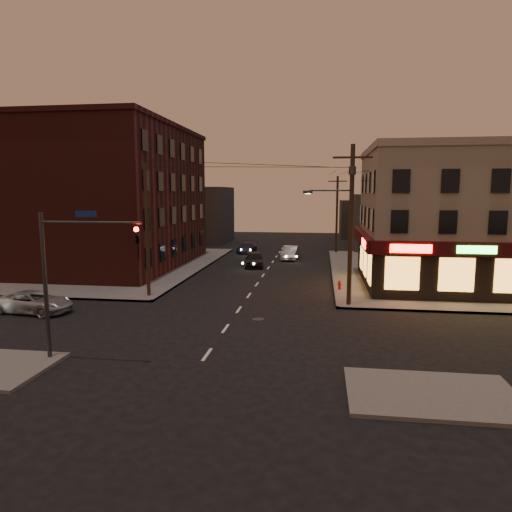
% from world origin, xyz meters
% --- Properties ---
extents(ground, '(120.00, 120.00, 0.00)m').
position_xyz_m(ground, '(0.00, 0.00, 0.00)').
color(ground, black).
rests_on(ground, ground).
extents(sidewalk_ne, '(24.00, 28.00, 0.15)m').
position_xyz_m(sidewalk_ne, '(18.00, 19.00, 0.07)').
color(sidewalk_ne, '#514F4C').
rests_on(sidewalk_ne, ground).
extents(sidewalk_nw, '(24.00, 28.00, 0.15)m').
position_xyz_m(sidewalk_nw, '(-18.00, 19.00, 0.07)').
color(sidewalk_nw, '#514F4C').
rests_on(sidewalk_nw, ground).
extents(pizza_building, '(15.85, 12.85, 10.50)m').
position_xyz_m(pizza_building, '(15.93, 13.43, 5.35)').
color(pizza_building, gray).
rests_on(pizza_building, sidewalk_ne).
extents(brick_apartment, '(12.00, 20.00, 13.00)m').
position_xyz_m(brick_apartment, '(-14.50, 19.00, 6.65)').
color(brick_apartment, '#471917').
rests_on(brick_apartment, sidewalk_nw).
extents(bg_building_ne_a, '(10.00, 12.00, 7.00)m').
position_xyz_m(bg_building_ne_a, '(14.00, 38.00, 3.50)').
color(bg_building_ne_a, '#3F3D3A').
rests_on(bg_building_ne_a, ground).
extents(bg_building_nw, '(9.00, 10.00, 8.00)m').
position_xyz_m(bg_building_nw, '(-13.00, 42.00, 4.00)').
color(bg_building_nw, '#3F3D3A').
rests_on(bg_building_nw, ground).
extents(bg_building_ne_b, '(8.00, 8.00, 6.00)m').
position_xyz_m(bg_building_ne_b, '(12.00, 52.00, 3.00)').
color(bg_building_ne_b, '#3F3D3A').
rests_on(bg_building_ne_b, ground).
extents(utility_pole_main, '(4.20, 0.44, 10.00)m').
position_xyz_m(utility_pole_main, '(6.68, 5.80, 5.76)').
color(utility_pole_main, '#382619').
rests_on(utility_pole_main, sidewalk_ne).
extents(utility_pole_far, '(0.26, 0.26, 9.00)m').
position_xyz_m(utility_pole_far, '(6.80, 32.00, 4.65)').
color(utility_pole_far, '#382619').
rests_on(utility_pole_far, sidewalk_ne).
extents(utility_pole_west, '(0.24, 0.24, 9.00)m').
position_xyz_m(utility_pole_west, '(-6.80, 6.50, 4.65)').
color(utility_pole_west, '#382619').
rests_on(utility_pole_west, sidewalk_nw).
extents(traffic_signal, '(4.49, 0.32, 6.47)m').
position_xyz_m(traffic_signal, '(-5.57, -5.60, 4.16)').
color(traffic_signal, '#333538').
rests_on(traffic_signal, ground).
extents(suv_cross, '(4.91, 2.66, 1.31)m').
position_xyz_m(suv_cross, '(-12.18, 1.61, 0.65)').
color(suv_cross, '#94979C').
rests_on(suv_cross, ground).
extents(sedan_near, '(2.31, 4.59, 1.50)m').
position_xyz_m(sedan_near, '(-1.46, 20.57, 0.75)').
color(sedan_near, black).
rests_on(sedan_near, ground).
extents(sedan_mid, '(1.99, 4.61, 1.47)m').
position_xyz_m(sedan_mid, '(1.73, 25.99, 0.74)').
color(sedan_mid, slate).
rests_on(sedan_mid, ground).
extents(sedan_far, '(2.17, 4.49, 1.26)m').
position_xyz_m(sedan_far, '(-3.85, 30.79, 0.63)').
color(sedan_far, '#1B2036').
rests_on(sedan_far, ground).
extents(fire_hydrant, '(0.30, 0.30, 0.66)m').
position_xyz_m(fire_hydrant, '(6.40, 10.27, 0.51)').
color(fire_hydrant, '#9D120E').
rests_on(fire_hydrant, sidewalk_ne).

